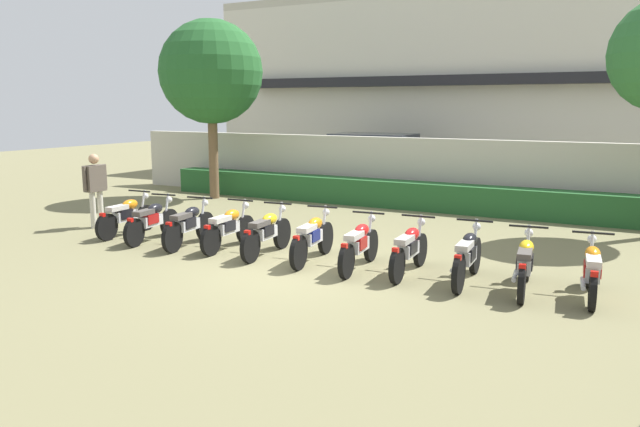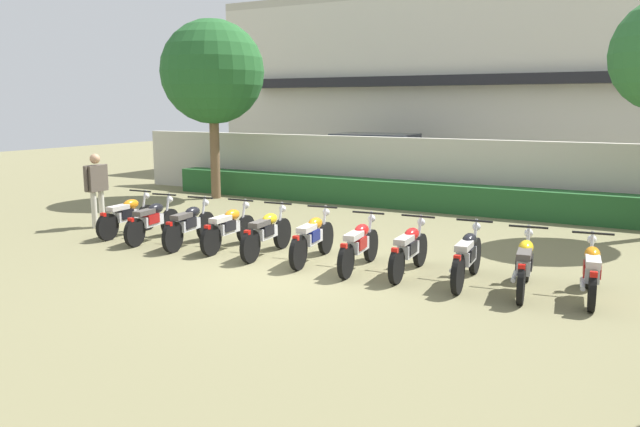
% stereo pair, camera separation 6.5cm
% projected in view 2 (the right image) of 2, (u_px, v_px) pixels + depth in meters
% --- Properties ---
extents(ground, '(60.00, 60.00, 0.00)m').
position_uv_depth(ground, '(291.00, 271.00, 10.83)').
color(ground, olive).
extents(building, '(22.19, 6.50, 7.03)m').
position_uv_depth(building, '(505.00, 87.00, 24.01)').
color(building, beige).
rests_on(building, ground).
extents(compound_wall, '(21.08, 0.30, 1.93)m').
position_uv_depth(compound_wall, '(437.00, 173.00, 17.49)').
color(compound_wall, '#BCB7A8').
rests_on(compound_wall, ground).
extents(hedge_row, '(16.86, 0.70, 0.75)m').
position_uv_depth(hedge_row, '(428.00, 197.00, 16.98)').
color(hedge_row, '#235628').
rests_on(hedge_row, ground).
extents(parked_car, '(4.50, 2.07, 1.89)m').
position_uv_depth(parked_car, '(379.00, 162.00, 21.05)').
color(parked_car, black).
rests_on(parked_car, ground).
extents(tree_near_inspector, '(3.10, 3.10, 5.38)m').
position_uv_depth(tree_near_inspector, '(213.00, 72.00, 18.59)').
color(tree_near_inspector, brown).
rests_on(tree_near_inspector, ground).
extents(motorcycle_in_row_0, '(0.60, 1.83, 0.95)m').
position_uv_depth(motorcycle_in_row_0, '(127.00, 215.00, 13.71)').
color(motorcycle_in_row_0, black).
rests_on(motorcycle_in_row_0, ground).
extents(motorcycle_in_row_1, '(0.60, 1.82, 0.95)m').
position_uv_depth(motorcycle_in_row_1, '(152.00, 220.00, 13.14)').
color(motorcycle_in_row_1, black).
rests_on(motorcycle_in_row_1, ground).
extents(motorcycle_in_row_2, '(0.60, 1.82, 0.97)m').
position_uv_depth(motorcycle_in_row_2, '(189.00, 225.00, 12.63)').
color(motorcycle_in_row_2, black).
rests_on(motorcycle_in_row_2, ground).
extents(motorcycle_in_row_3, '(0.60, 1.82, 0.95)m').
position_uv_depth(motorcycle_in_row_3, '(229.00, 227.00, 12.38)').
color(motorcycle_in_row_3, black).
rests_on(motorcycle_in_row_3, ground).
extents(motorcycle_in_row_4, '(0.60, 1.89, 0.97)m').
position_uv_depth(motorcycle_in_row_4, '(267.00, 232.00, 11.87)').
color(motorcycle_in_row_4, black).
rests_on(motorcycle_in_row_4, ground).
extents(motorcycle_in_row_5, '(0.60, 1.93, 0.97)m').
position_uv_depth(motorcycle_in_row_5, '(312.00, 237.00, 11.40)').
color(motorcycle_in_row_5, black).
rests_on(motorcycle_in_row_5, ground).
extents(motorcycle_in_row_6, '(0.60, 1.88, 0.95)m').
position_uv_depth(motorcycle_in_row_6, '(359.00, 245.00, 10.85)').
color(motorcycle_in_row_6, black).
rests_on(motorcycle_in_row_6, ground).
extents(motorcycle_in_row_7, '(0.60, 1.86, 0.95)m').
position_uv_depth(motorcycle_in_row_7, '(409.00, 249.00, 10.52)').
color(motorcycle_in_row_7, black).
rests_on(motorcycle_in_row_7, ground).
extents(motorcycle_in_row_8, '(0.60, 1.93, 0.97)m').
position_uv_depth(motorcycle_in_row_8, '(467.00, 256.00, 10.00)').
color(motorcycle_in_row_8, black).
rests_on(motorcycle_in_row_8, ground).
extents(motorcycle_in_row_9, '(0.60, 1.90, 0.96)m').
position_uv_depth(motorcycle_in_row_9, '(524.00, 264.00, 9.54)').
color(motorcycle_in_row_9, black).
rests_on(motorcycle_in_row_9, ground).
extents(motorcycle_in_row_10, '(0.60, 1.77, 0.94)m').
position_uv_depth(motorcycle_in_row_10, '(591.00, 271.00, 9.18)').
color(motorcycle_in_row_10, black).
rests_on(motorcycle_in_row_10, ground).
extents(inspector_person, '(0.23, 0.69, 1.74)m').
position_uv_depth(inspector_person, '(96.00, 184.00, 14.49)').
color(inspector_person, beige).
rests_on(inspector_person, ground).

